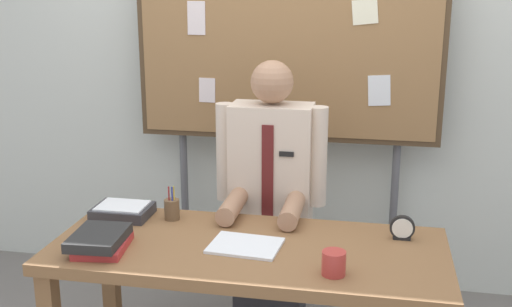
# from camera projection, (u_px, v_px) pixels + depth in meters

# --- Properties ---
(back_wall) EXTENTS (6.40, 0.08, 2.70)m
(back_wall) POSITION_uv_depth(u_px,v_px,m) (292.00, 60.00, 3.63)
(back_wall) COLOR silver
(back_wall) RESTS_ON ground_plane
(desk) EXTENTS (1.64, 0.70, 0.73)m
(desk) POSITION_uv_depth(u_px,v_px,m) (248.00, 266.00, 2.64)
(desk) COLOR brown
(desk) RESTS_ON ground_plane
(person) EXTENTS (0.55, 0.56, 1.43)m
(person) POSITION_uv_depth(u_px,v_px,m) (271.00, 212.00, 3.16)
(person) COLOR #2D2D33
(person) RESTS_ON ground_plane
(bulletin_board) EXTENTS (1.69, 0.09, 1.92)m
(bulletin_board) POSITION_uv_depth(u_px,v_px,m) (287.00, 56.00, 3.43)
(bulletin_board) COLOR #4C3823
(bulletin_board) RESTS_ON ground_plane
(book_stack) EXTENTS (0.23, 0.28, 0.07)m
(book_stack) POSITION_uv_depth(u_px,v_px,m) (101.00, 241.00, 2.56)
(book_stack) COLOR #B22D2D
(book_stack) RESTS_ON desk
(open_notebook) EXTENTS (0.30, 0.25, 0.01)m
(open_notebook) POSITION_uv_depth(u_px,v_px,m) (245.00, 246.00, 2.59)
(open_notebook) COLOR white
(open_notebook) RESTS_ON desk
(desk_clock) EXTENTS (0.11, 0.04, 0.11)m
(desk_clock) POSITION_uv_depth(u_px,v_px,m) (402.00, 229.00, 2.66)
(desk_clock) COLOR black
(desk_clock) RESTS_ON desk
(coffee_mug) EXTENTS (0.09, 0.09, 0.09)m
(coffee_mug) POSITION_uv_depth(u_px,v_px,m) (334.00, 263.00, 2.34)
(coffee_mug) COLOR #B23833
(coffee_mug) RESTS_ON desk
(pen_holder) EXTENTS (0.07, 0.07, 0.16)m
(pen_holder) POSITION_uv_depth(u_px,v_px,m) (172.00, 209.00, 2.88)
(pen_holder) COLOR brown
(pen_holder) RESTS_ON desk
(paper_tray) EXTENTS (0.26, 0.20, 0.06)m
(paper_tray) POSITION_uv_depth(u_px,v_px,m) (123.00, 211.00, 2.92)
(paper_tray) COLOR #333338
(paper_tray) RESTS_ON desk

